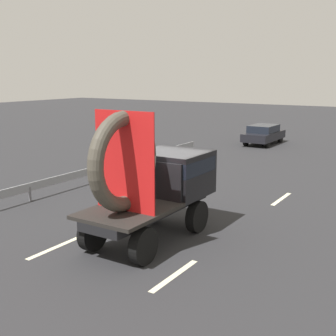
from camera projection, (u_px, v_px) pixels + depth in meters
name	position (u px, v px, depth m)	size (l,w,h in m)	color
ground_plane	(158.00, 227.00, 13.90)	(120.00, 120.00, 0.00)	#28282B
flatbed_truck	(157.00, 179.00, 12.84)	(2.02, 4.73, 3.84)	black
distant_sedan	(264.00, 134.00, 30.60)	(1.77, 4.13, 1.35)	black
guardrail	(119.00, 164.00, 21.19)	(0.10, 14.51, 0.71)	gray
lane_dash_left_near	(56.00, 247.00, 12.30)	(2.06, 0.16, 0.01)	beige
lane_dash_left_far	(197.00, 186.00, 19.01)	(2.31, 0.16, 0.01)	beige
lane_dash_right_near	(174.00, 275.00, 10.55)	(2.01, 0.16, 0.01)	beige
lane_dash_right_far	(281.00, 199.00, 17.09)	(2.04, 0.16, 0.01)	beige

